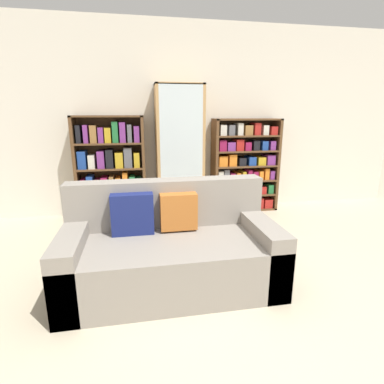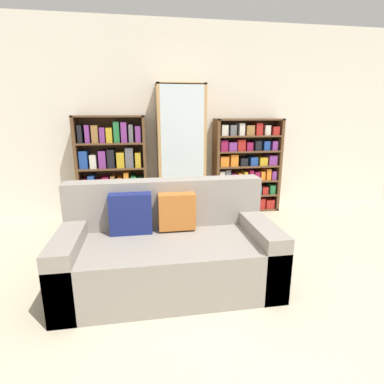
{
  "view_description": "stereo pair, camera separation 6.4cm",
  "coord_description": "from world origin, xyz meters",
  "px_view_note": "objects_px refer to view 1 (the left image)",
  "views": [
    {
      "loc": [
        -0.78,
        -1.67,
        1.45
      ],
      "look_at": [
        -0.18,
        1.6,
        0.58
      ],
      "focal_mm": 28.0,
      "sensor_mm": 36.0,
      "label": 1
    },
    {
      "loc": [
        -0.72,
        -1.68,
        1.45
      ],
      "look_at": [
        -0.18,
        1.6,
        0.58
      ],
      "focal_mm": 28.0,
      "sensor_mm": 36.0,
      "label": 2
    }
  ],
  "objects_px": {
    "display_cabinet": "(180,151)",
    "wine_bottle": "(245,220)",
    "couch": "(170,251)",
    "bookshelf_left": "(111,170)",
    "bookshelf_right": "(244,167)"
  },
  "relations": [
    {
      "from": "wine_bottle",
      "to": "bookshelf_left",
      "type": "bearing_deg",
      "value": 150.8
    },
    {
      "from": "bookshelf_left",
      "to": "bookshelf_right",
      "type": "xyz_separation_m",
      "value": [
        1.96,
        -0.0,
        -0.02
      ]
    },
    {
      "from": "bookshelf_right",
      "to": "wine_bottle",
      "type": "bearing_deg",
      "value": -108.4
    },
    {
      "from": "bookshelf_right",
      "to": "display_cabinet",
      "type": "bearing_deg",
      "value": -179.07
    },
    {
      "from": "couch",
      "to": "bookshelf_right",
      "type": "height_order",
      "value": "bookshelf_right"
    },
    {
      "from": "display_cabinet",
      "to": "wine_bottle",
      "type": "height_order",
      "value": "display_cabinet"
    },
    {
      "from": "couch",
      "to": "display_cabinet",
      "type": "height_order",
      "value": "display_cabinet"
    },
    {
      "from": "bookshelf_left",
      "to": "bookshelf_right",
      "type": "relative_size",
      "value": 1.03
    },
    {
      "from": "display_cabinet",
      "to": "wine_bottle",
      "type": "bearing_deg",
      "value": -53.06
    },
    {
      "from": "display_cabinet",
      "to": "bookshelf_left",
      "type": "bearing_deg",
      "value": 179.04
    },
    {
      "from": "wine_bottle",
      "to": "bookshelf_right",
      "type": "bearing_deg",
      "value": 71.6
    },
    {
      "from": "couch",
      "to": "wine_bottle",
      "type": "bearing_deg",
      "value": 42.86
    },
    {
      "from": "couch",
      "to": "display_cabinet",
      "type": "xyz_separation_m",
      "value": [
        0.36,
        1.88,
        0.63
      ]
    },
    {
      "from": "display_cabinet",
      "to": "bookshelf_right",
      "type": "bearing_deg",
      "value": 0.93
    },
    {
      "from": "couch",
      "to": "wine_bottle",
      "type": "relative_size",
      "value": 4.37
    }
  ]
}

